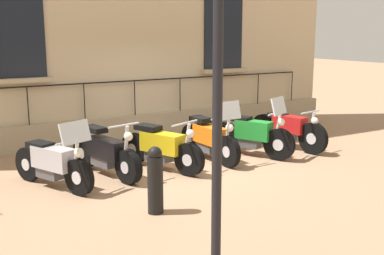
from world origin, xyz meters
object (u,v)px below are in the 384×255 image
Objects in this scene: motorcycle_red at (288,130)px; motorcycle_yellow at (161,148)px; motorcycle_green at (253,135)px; motorcycle_black at (106,154)px; motorcycle_orange at (210,139)px; bollard at (155,180)px; motorcycle_silver at (53,163)px; lamppost at (218,13)px.

motorcycle_yellow is at bearing -88.70° from motorcycle_red.
motorcycle_black is at bearing -94.34° from motorcycle_green.
motorcycle_orange reaches higher than motorcycle_black.
motorcycle_black is 1.98× the size of bollard.
motorcycle_silver is 5.35m from motorcycle_red.
motorcycle_green is at bearing 79.02° from motorcycle_orange.
motorcycle_yellow is 2.16m from motorcycle_green.
motorcycle_silver is 1.05m from motorcycle_black.
motorcycle_black reaches higher than bollard.
motorcycle_green is at bearing 120.51° from bollard.
motorcycle_green is 1.12m from motorcycle_red.
motorcycle_yellow is 5.04m from lamppost.
motorcycle_green is (0.07, 2.15, 0.03)m from motorcycle_yellow.
motorcycle_silver reaches higher than motorcycle_black.
lamppost is at bearing -9.84° from bollard.
motorcycle_yellow is 3.27m from motorcycle_red.
motorcycle_orange is 0.49× the size of lamppost.
motorcycle_red is 0.51× the size of lamppost.
motorcycle_black is 1.07m from motorcycle_yellow.
bollard is at bearing -59.49° from motorcycle_green.
motorcycle_yellow is 1.90× the size of bollard.
motorcycle_silver is at bearing -76.66° from motorcycle_black.
motorcycle_black is 2.24m from motorcycle_orange.
bollard is at bearing 170.16° from lamppost.
motorcycle_black is at bearing 103.34° from motorcycle_silver.
motorcycle_orange is at bearing 148.54° from lamppost.
motorcycle_orange is 0.95× the size of motorcycle_red.
motorcycle_black reaches higher than motorcycle_red.
motorcycle_black is 4.33m from motorcycle_red.
motorcycle_green is at bearing -82.52° from motorcycle_red.
motorcycle_yellow is (-0.07, 2.08, -0.01)m from motorcycle_silver.
motorcycle_silver is 0.88× the size of motorcycle_red.
motorcycle_orange is at bearing 132.81° from bollard.
bollard is at bearing -28.49° from motorcycle_yellow.
motorcycle_orange is 1.09× the size of motorcycle_green.
motorcycle_green is at bearing 89.97° from motorcycle_silver.
motorcycle_yellow is 0.93× the size of motorcycle_red.
motorcycle_red is at bearing 91.30° from motorcycle_yellow.
motorcycle_red is at bearing 88.71° from motorcycle_black.
motorcycle_orange is 5.58m from lamppost.
lamppost reaches higher than motorcycle_silver.
motorcycle_green is 1.81× the size of bollard.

